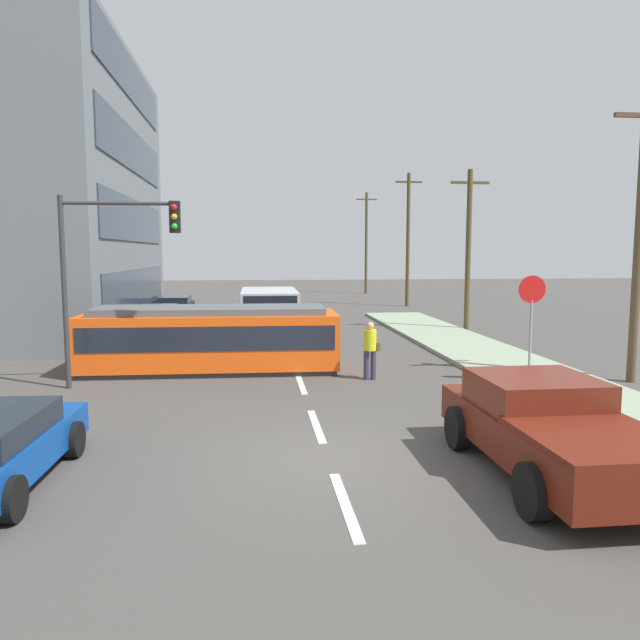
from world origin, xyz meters
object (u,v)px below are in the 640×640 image
parked_sedan_far (157,317)px  stop_sign (532,305)px  parked_sedan_mid (138,335)px  utility_pole_mid (468,247)px  utility_pole_far (408,238)px  parked_sedan_furthest (175,306)px  traffic_light_mast (111,254)px  city_bus (269,308)px  utility_pole_distant (366,241)px  streetcar_tram (211,338)px  utility_pole_near (639,234)px  pedestrian_crossing (370,347)px  pickup_truck_parked (549,428)px

parked_sedan_far → stop_sign: 17.81m
parked_sedan_mid → utility_pole_mid: 15.20m
parked_sedan_mid → utility_pole_far: size_ratio=0.47×
parked_sedan_mid → parked_sedan_furthest: (-0.13, 11.98, 0.00)m
parked_sedan_far → traffic_light_mast: traffic_light_mast is taller
stop_sign → city_bus: bearing=120.1°
parked_sedan_furthest → utility_pole_mid: utility_pole_mid is taller
traffic_light_mast → utility_pole_distant: size_ratio=0.58×
parked_sedan_mid → parked_sedan_far: bearing=92.1°
streetcar_tram → city_bus: 9.21m
parked_sedan_far → utility_pole_near: (15.08, -13.07, 3.52)m
parked_sedan_furthest → pedestrian_crossing: bearing=-66.6°
stop_sign → utility_pole_far: (2.84, 24.19, 2.46)m
utility_pole_near → traffic_light_mast: bearing=176.2°
parked_sedan_far → utility_pole_far: (14.94, 11.21, 4.03)m
parked_sedan_furthest → stop_sign: stop_sign is taller
city_bus → utility_pole_near: (9.87, -11.98, 3.04)m
traffic_light_mast → utility_pole_near: size_ratio=0.65×
parked_sedan_far → utility_pole_distant: (14.55, 24.17, 4.02)m
parked_sedan_far → parked_sedan_furthest: 5.88m
utility_pole_near → utility_pole_far: utility_pole_far is taller
pickup_truck_parked → utility_pole_mid: size_ratio=0.67×
parked_sedan_furthest → traffic_light_mast: size_ratio=0.88×
parked_sedan_furthest → utility_pole_mid: bearing=-28.0°
city_bus → utility_pole_far: bearing=51.7°
pedestrian_crossing → traffic_light_mast: traffic_light_mast is taller
parked_sedan_far → utility_pole_near: bearing=-40.9°
traffic_light_mast → utility_pole_mid: size_ratio=0.69×
parked_sedan_furthest → utility_pole_distant: bearing=51.7°
city_bus → parked_sedan_far: 5.35m
parked_sedan_far → stop_sign: bearing=-47.0°
pickup_truck_parked → parked_sedan_far: (-9.25, 19.59, -0.18)m
pickup_truck_parked → utility_pole_distant: 44.25m
parked_sedan_far → stop_sign: stop_sign is taller
streetcar_tram → city_bus: size_ratio=1.45×
utility_pole_near → utility_pole_mid: size_ratio=1.07×
pickup_truck_parked → utility_pole_far: bearing=79.5°
streetcar_tram → parked_sedan_far: streetcar_tram is taller
utility_pole_near → utility_pole_far: 24.28m
utility_pole_mid → pickup_truck_parked: bearing=-106.1°
pedestrian_crossing → utility_pole_mid: utility_pole_mid is taller
pickup_truck_parked → traffic_light_mast: size_ratio=0.97×
utility_pole_near → pickup_truck_parked: bearing=-131.7°
stop_sign → utility_pole_near: 3.56m
parked_sedan_mid → utility_pole_distant: utility_pole_distant is taller
stop_sign → utility_pole_distant: utility_pole_distant is taller
stop_sign → utility_pole_distant: 37.31m
stop_sign → utility_pole_near: utility_pole_near is taller
utility_pole_far → utility_pole_distant: bearing=91.7°
utility_pole_far → utility_pole_distant: (-0.39, 12.96, -0.01)m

